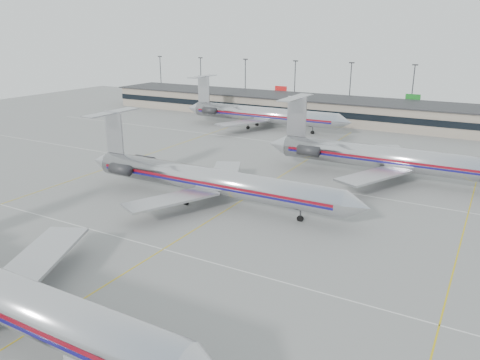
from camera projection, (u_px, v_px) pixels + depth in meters
The scene contains 9 objects.
ground at pixel (100, 289), 46.00m from camera, with size 260.00×260.00×0.00m, color gray.
apron_markings at pixel (163, 249), 54.30m from camera, with size 160.00×0.15×0.02m, color silver.
terminal at pixel (366, 112), 126.37m from camera, with size 162.00×17.00×6.25m.
light_mast_row at pixel (380, 87), 136.36m from camera, with size 163.60×0.40×15.28m.
jet_second_row at pixel (206, 179), 68.18m from camera, with size 46.51×27.39×12.18m.
jet_third_row at pixel (393, 158), 78.34m from camera, with size 47.74×29.37×13.05m.
jet_back_row at pixel (260, 114), 120.36m from camera, with size 46.60×28.66×12.74m.
belt_loader at pixel (91, 359), 35.14m from camera, with size 4.87×1.60×2.57m.
ramp_worker_near at pixel (119, 353), 35.55m from camera, with size 0.63×0.41×1.73m, color #C9DC14.
Camera 1 is at (31.91, -28.56, 24.26)m, focal length 35.00 mm.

